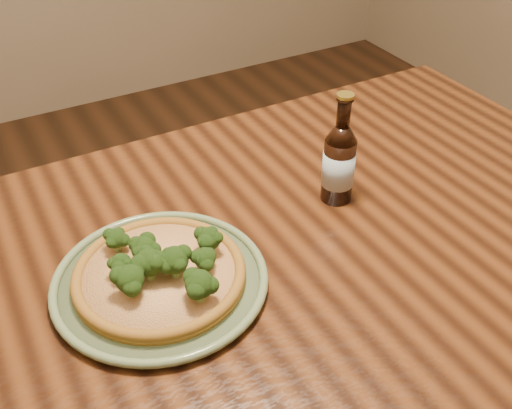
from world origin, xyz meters
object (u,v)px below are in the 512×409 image
beer_bottle (339,162)px  plate (160,281)px  pizza (160,272)px  table (233,311)px

beer_bottle → plate: bearing=-170.2°
plate → beer_bottle: bearing=8.9°
pizza → table: bearing=-10.8°
table → pizza: pizza is taller
table → plate: bearing=168.2°
beer_bottle → table: bearing=-161.7°
pizza → plate: bearing=109.1°
table → beer_bottle: bearing=17.4°
pizza → beer_bottle: beer_bottle is taller
pizza → beer_bottle: size_ratio=1.25×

